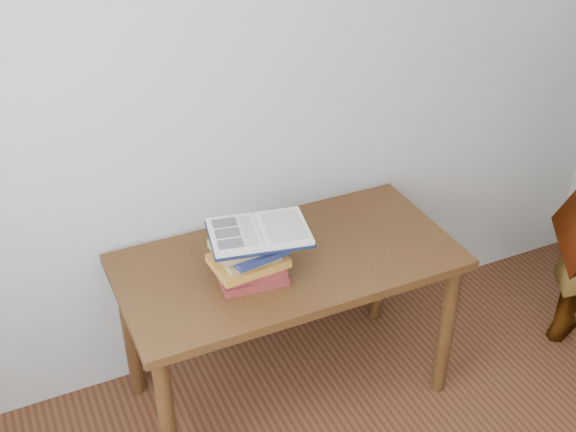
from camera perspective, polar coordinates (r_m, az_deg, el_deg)
name	(u,v)px	position (r m, az deg, el deg)	size (l,w,h in m)	color
desk	(288,279)	(2.81, 0.02, -4.97)	(1.30, 0.65, 0.69)	#4C3413
book_stack	(250,260)	(2.59, -2.99, -3.51)	(0.27, 0.22, 0.18)	maroon
open_book	(259,232)	(2.55, -2.29, -1.30)	(0.39, 0.31, 0.03)	black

